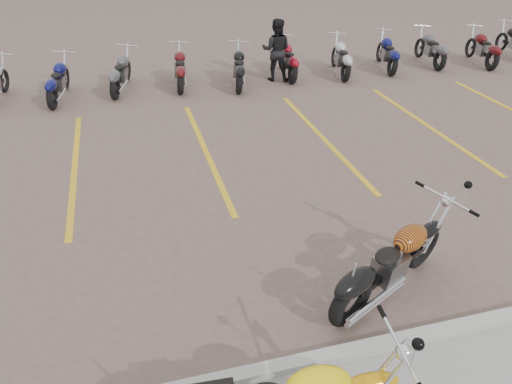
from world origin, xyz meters
TOP-DOWN VIEW (x-y plane):
  - ground at (0.00, 0.00)m, footprint 100.00×100.00m
  - curb at (0.00, -2.00)m, footprint 60.00×0.18m
  - parking_stripes at (0.00, 4.00)m, footprint 38.00×5.50m
  - flame_cruiser at (1.47, -1.13)m, footprint 2.18×1.21m
  - person_b at (2.96, 8.39)m, footprint 1.07×0.98m
  - bg_bike_row at (1.73, 8.51)m, footprint 20.80×2.08m

SIDE VIEW (x-z plane):
  - ground at x=0.00m, z-range 0.00..0.00m
  - parking_stripes at x=0.00m, z-range 0.00..0.01m
  - curb at x=0.00m, z-range 0.00..0.12m
  - flame_cruiser at x=1.47m, z-range 0.00..0.97m
  - bg_bike_row at x=1.73m, z-range 0.00..1.10m
  - person_b at x=2.96m, z-range 0.00..1.79m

